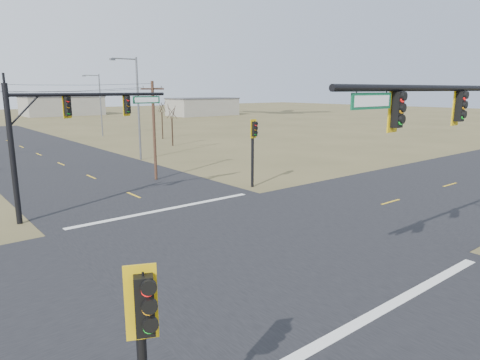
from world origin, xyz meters
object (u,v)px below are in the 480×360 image
object	(u,v)px
utility_pole_near	(154,129)
streetlight_a	(136,103)
bare_tree_d	(162,106)
streetlight_b	(99,102)
bare_tree_c	(172,111)
pedestal_signal_ne	(254,139)
mast_arm_near	(463,131)
mast_arm_far	(67,122)
pedestal_signal_sw	(144,328)

from	to	relation	value
utility_pole_near	streetlight_a	size ratio (longest dim) A/B	0.76
streetlight_a	bare_tree_d	size ratio (longest dim) A/B	1.74
streetlight_b	streetlight_a	bearing A→B (deg)	-82.94
streetlight_b	bare_tree_d	world-z (taller)	streetlight_b
bare_tree_c	bare_tree_d	world-z (taller)	bare_tree_d
pedestal_signal_ne	bare_tree_d	distance (m)	33.84
mast_arm_near	streetlight_b	size ratio (longest dim) A/B	1.20
bare_tree_d	streetlight_a	bearing A→B (deg)	-126.16
mast_arm_far	streetlight_b	xyz separation A→B (m)	(17.13, 39.78, -0.10)
bare_tree_d	mast_arm_near	bearing A→B (deg)	-106.43
bare_tree_c	bare_tree_d	distance (m)	8.31
streetlight_a	streetlight_b	xyz separation A→B (m)	(5.50, 24.18, -0.49)
utility_pole_near	streetlight_a	distance (m)	10.66
bare_tree_c	streetlight_b	bearing A→B (deg)	99.77
mast_arm_near	streetlight_a	size ratio (longest dim) A/B	1.10
pedestal_signal_ne	bare_tree_d	xyz separation A→B (m)	(10.26, 32.23, 1.14)
pedestal_signal_sw	streetlight_a	bearing A→B (deg)	89.27
streetlight_b	bare_tree_c	world-z (taller)	streetlight_b
streetlight_a	bare_tree_c	bearing A→B (deg)	20.17
pedestal_signal_sw	streetlight_a	distance (m)	37.85
utility_pole_near	bare_tree_c	bearing A→B (deg)	56.27
streetlight_a	bare_tree_d	world-z (taller)	streetlight_a
utility_pole_near	streetlight_b	xyz separation A→B (m)	(8.86, 34.16, 1.15)
streetlight_a	utility_pole_near	bearing A→B (deg)	-130.55
pedestal_signal_sw	streetlight_b	bearing A→B (deg)	94.30
mast_arm_far	streetlight_b	world-z (taller)	streetlight_b
mast_arm_far	pedestal_signal_sw	world-z (taller)	mast_arm_far
pedestal_signal_ne	utility_pole_near	distance (m)	8.15
pedestal_signal_sw	bare_tree_c	size ratio (longest dim) A/B	0.77
bare_tree_c	mast_arm_near	bearing A→B (deg)	-105.69
streetlight_a	bare_tree_c	xyz separation A→B (m)	(8.36, 7.57, -1.36)
pedestal_signal_sw	bare_tree_c	distance (m)	48.41
mast_arm_far	mast_arm_near	bearing A→B (deg)	-86.62
utility_pole_near	pedestal_signal_sw	bearing A→B (deg)	-118.22
mast_arm_near	utility_pole_near	size ratio (longest dim) A/B	1.45
bare_tree_d	mast_arm_far	bearing A→B (deg)	-126.43
streetlight_a	mast_arm_near	bearing A→B (deg)	-117.28
pedestal_signal_ne	bare_tree_c	xyz separation A→B (m)	(7.39, 24.44, 0.80)
mast_arm_near	bare_tree_c	bearing A→B (deg)	70.62
mast_arm_far	streetlight_a	distance (m)	19.46
mast_arm_far	utility_pole_near	bearing A→B (deg)	11.63
streetlight_a	mast_arm_far	bearing A→B (deg)	-148.67
streetlight_b	utility_pole_near	bearing A→B (deg)	-84.66
pedestal_signal_sw	bare_tree_d	size ratio (longest dim) A/B	0.73
streetlight_b	pedestal_signal_sw	bearing A→B (deg)	-90.63
mast_arm_near	bare_tree_d	world-z (taller)	mast_arm_near
bare_tree_c	pedestal_signal_ne	bearing A→B (deg)	-106.83
bare_tree_d	pedestal_signal_sw	bearing A→B (deg)	-119.10
pedestal_signal_sw	bare_tree_c	bearing A→B (deg)	84.19
mast_arm_near	pedestal_signal_sw	distance (m)	13.46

